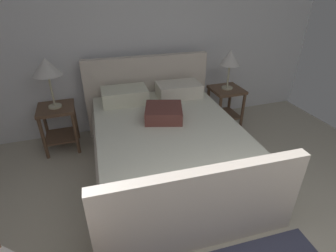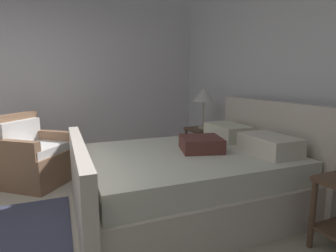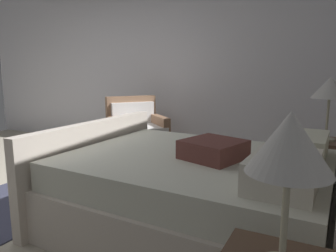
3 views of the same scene
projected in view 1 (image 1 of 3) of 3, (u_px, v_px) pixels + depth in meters
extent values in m
cube|color=silver|center=(154.00, 30.00, 3.62)|extent=(5.13, 0.12, 2.75)
cube|color=beige|center=(167.00, 156.00, 3.05)|extent=(1.67, 2.05, 0.40)
cube|color=beige|center=(148.00, 95.00, 3.75)|extent=(1.70, 0.17, 1.10)
cube|color=beige|center=(202.00, 210.00, 2.07)|extent=(1.70, 0.17, 0.80)
cube|color=silver|center=(167.00, 133.00, 2.90)|extent=(1.58, 1.99, 0.22)
cube|color=beige|center=(125.00, 95.00, 3.31)|extent=(0.58, 0.38, 0.18)
cube|color=silver|center=(179.00, 90.00, 3.48)|extent=(0.58, 0.38, 0.18)
cube|color=brown|center=(164.00, 113.00, 2.93)|extent=(0.50, 0.50, 0.14)
cube|color=brown|center=(227.00, 90.00, 3.83)|extent=(0.44, 0.44, 0.04)
cube|color=brown|center=(224.00, 114.00, 4.03)|extent=(0.40, 0.40, 0.02)
cylinder|color=brown|center=(219.00, 116.00, 3.77)|extent=(0.04, 0.04, 0.56)
cylinder|color=brown|center=(242.00, 112.00, 3.88)|extent=(0.04, 0.04, 0.56)
cylinder|color=brown|center=(208.00, 105.00, 4.09)|extent=(0.04, 0.04, 0.56)
cylinder|color=brown|center=(229.00, 102.00, 4.19)|extent=(0.04, 0.04, 0.56)
cylinder|color=#B7B293|center=(227.00, 88.00, 3.82)|extent=(0.16, 0.16, 0.02)
cylinder|color=#B7B293|center=(228.00, 76.00, 3.73)|extent=(0.02, 0.02, 0.33)
cone|color=silver|center=(230.00, 57.00, 3.60)|extent=(0.28, 0.28, 0.20)
cube|color=brown|center=(56.00, 108.00, 3.28)|extent=(0.44, 0.44, 0.04)
cube|color=brown|center=(62.00, 136.00, 3.48)|extent=(0.40, 0.40, 0.02)
cylinder|color=brown|center=(44.00, 139.00, 3.22)|extent=(0.04, 0.04, 0.56)
cylinder|color=brown|center=(76.00, 134.00, 3.32)|extent=(0.04, 0.04, 0.56)
cylinder|color=brown|center=(46.00, 125.00, 3.54)|extent=(0.04, 0.04, 0.56)
cylinder|color=brown|center=(75.00, 121.00, 3.64)|extent=(0.04, 0.04, 0.56)
cylinder|color=#B7B293|center=(55.00, 106.00, 3.27)|extent=(0.16, 0.16, 0.02)
cylinder|color=#B7B293|center=(52.00, 91.00, 3.17)|extent=(0.02, 0.02, 0.39)
cone|color=silver|center=(46.00, 67.00, 3.02)|extent=(0.34, 0.34, 0.20)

